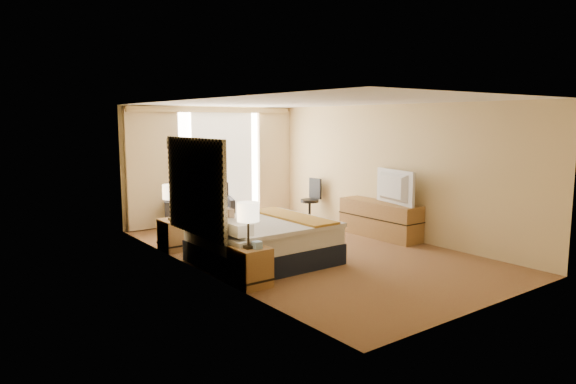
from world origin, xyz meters
TOP-DOWN VIEW (x-y plane):
  - floor at (0.00, 0.00)m, footprint 4.20×7.00m
  - ceiling at (0.00, 0.00)m, footprint 4.20×7.00m
  - wall_back at (0.00, 3.50)m, footprint 4.20×0.02m
  - wall_front at (0.00, -3.50)m, footprint 4.20×0.02m
  - wall_left at (-2.10, 0.00)m, footprint 0.02×7.00m
  - wall_right at (2.10, 0.00)m, footprint 0.02×7.00m
  - headboard at (-2.06, 0.20)m, footprint 0.06×1.85m
  - nightstand_left at (-1.87, -1.05)m, footprint 0.45×0.52m
  - nightstand_right at (-1.87, 1.45)m, footprint 0.45×0.52m
  - media_dresser at (1.83, 0.00)m, footprint 0.50×1.80m
  - window at (0.25, 3.47)m, footprint 2.30×0.02m
  - curtains at (-0.00, 3.39)m, footprint 4.12×0.19m
  - bed at (-1.06, -0.16)m, footprint 2.00×1.83m
  - loveseat at (-0.57, 3.04)m, footprint 1.65×1.27m
  - floor_lamp at (-1.41, 2.43)m, footprint 0.25×0.25m
  - desk_chair at (1.80, 2.10)m, footprint 0.47×0.47m
  - lamp_left at (-1.93, -1.10)m, footprint 0.30×0.30m
  - lamp_right at (-1.92, 1.42)m, footprint 0.30×0.30m
  - tissue_box at (-1.84, -1.18)m, footprint 0.11×0.11m
  - telephone at (-1.81, 1.44)m, footprint 0.22×0.20m
  - television at (1.78, -0.29)m, footprint 0.40×1.15m

SIDE VIEW (x-z plane):
  - floor at x=0.00m, z-range -0.01..0.01m
  - nightstand_left at x=-1.87m, z-range 0.00..0.55m
  - nightstand_right at x=-1.87m, z-range 0.00..0.55m
  - loveseat at x=-0.57m, z-range -0.16..0.76m
  - media_dresser at x=1.83m, z-range 0.00..0.70m
  - bed at x=-1.06m, z-range -0.13..0.84m
  - desk_chair at x=1.80m, z-range -0.05..0.92m
  - telephone at x=-1.81m, z-range 0.55..0.62m
  - tissue_box at x=-1.84m, z-range 0.55..0.65m
  - television at x=1.78m, z-range 0.70..1.36m
  - lamp_right at x=-1.92m, z-range 0.72..1.35m
  - lamp_left at x=-1.93m, z-range 0.73..1.37m
  - headboard at x=-2.06m, z-range 0.53..2.03m
  - wall_back at x=0.00m, z-range 0.00..2.60m
  - wall_front at x=0.00m, z-range 0.00..2.60m
  - wall_left at x=-2.10m, z-range 0.00..2.60m
  - wall_right at x=2.10m, z-range 0.00..2.60m
  - window at x=0.25m, z-range 0.17..2.47m
  - floor_lamp at x=-1.41m, z-range 0.40..2.34m
  - curtains at x=0.00m, z-range 0.13..2.69m
  - ceiling at x=0.00m, z-range 2.59..2.61m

